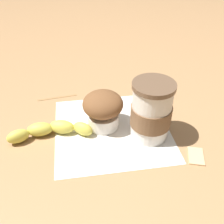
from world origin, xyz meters
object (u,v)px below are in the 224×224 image
muffin (103,109)px  sugar_packet (196,155)px  banana (51,130)px  coffee_cup (151,112)px

muffin → sugar_packet: muffin is taller
muffin → banana: (0.12, -0.01, -0.03)m
coffee_cup → banana: size_ratio=0.71×
coffee_cup → banana: (0.21, -0.09, -0.05)m
muffin → sugar_packet: (-0.14, 0.17, -0.05)m
banana → coffee_cup: bearing=157.5°
coffee_cup → banana: 0.23m
coffee_cup → sugar_packet: size_ratio=2.74×
sugar_packet → muffin: bearing=-50.9°
sugar_packet → banana: bearing=-35.4°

